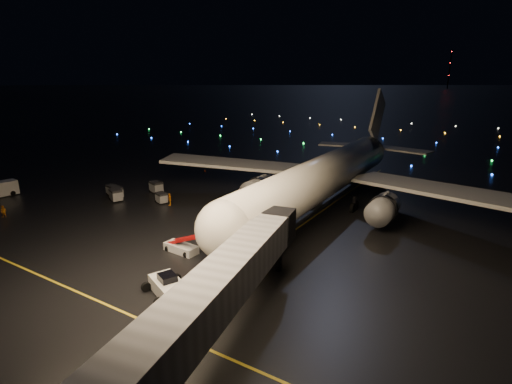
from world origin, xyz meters
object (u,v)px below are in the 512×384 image
(pushback_tug, at_px, (168,284))
(crew_b, at_px, (4,212))
(belt_loader, at_px, (181,240))
(airliner, at_px, (334,150))
(baggage_cart_1, at_px, (156,187))
(baggage_cart_3, at_px, (113,190))
(crew_c, at_px, (170,199))
(baggage_cart_0, at_px, (161,198))
(baggage_cart_4, at_px, (117,192))
(baggage_cart_2, at_px, (116,195))

(pushback_tug, bearing_deg, crew_b, -161.07)
(belt_loader, bearing_deg, airliner, 77.31)
(baggage_cart_1, xyz_separation_m, baggage_cart_3, (-5.08, -4.91, -0.11))
(baggage_cart_1, distance_m, baggage_cart_3, 7.06)
(crew_c, xyz_separation_m, baggage_cart_0, (-2.07, 0.30, -0.15))
(crew_b, bearing_deg, airliner, 7.22)
(baggage_cart_1, bearing_deg, pushback_tug, -25.78)
(belt_loader, bearing_deg, baggage_cart_4, 159.77)
(pushback_tug, height_order, baggage_cart_2, pushback_tug)
(baggage_cart_3, bearing_deg, baggage_cart_0, 17.56)
(airliner, bearing_deg, baggage_cart_4, -154.22)
(airliner, xyz_separation_m, crew_c, (-20.57, -13.91, -7.41))
(crew_b, bearing_deg, baggage_cart_2, 30.39)
(baggage_cart_0, bearing_deg, baggage_cart_1, 163.35)
(pushback_tug, relative_size, baggage_cart_4, 2.01)
(airliner, height_order, crew_b, airliner)
(baggage_cart_1, bearing_deg, crew_c, -12.93)
(pushback_tug, height_order, baggage_cart_0, pushback_tug)
(belt_loader, height_order, baggage_cart_2, belt_loader)
(crew_c, bearing_deg, baggage_cart_4, -111.13)
(airliner, xyz_separation_m, baggage_cart_1, (-27.58, -9.85, -7.42))
(airliner, xyz_separation_m, crew_b, (-36.49, -30.17, -7.50))
(pushback_tug, bearing_deg, baggage_cart_4, 171.90)
(pushback_tug, bearing_deg, baggage_cart_0, 159.88)
(pushback_tug, bearing_deg, airliner, 109.83)
(airliner, height_order, baggage_cart_0, airliner)
(baggage_cart_0, bearing_deg, pushback_tug, -23.51)
(airliner, bearing_deg, pushback_tug, -94.92)
(baggage_cart_1, bearing_deg, crew_b, -96.52)
(crew_c, relative_size, baggage_cart_0, 1.01)
(airliner, bearing_deg, crew_b, -141.11)
(baggage_cart_0, height_order, baggage_cart_2, baggage_cart_2)
(crew_b, relative_size, baggage_cart_0, 0.91)
(crew_b, bearing_deg, baggage_cart_0, 17.74)
(crew_b, xyz_separation_m, baggage_cart_0, (13.85, 16.56, -0.06))
(crew_c, bearing_deg, airliner, 94.81)
(belt_loader, relative_size, baggage_cart_3, 3.02)
(baggage_cart_0, xyz_separation_m, baggage_cart_1, (-4.94, 3.76, 0.14))
(baggage_cart_3, bearing_deg, crew_c, 15.05)
(crew_c, distance_m, baggage_cart_4, 10.38)
(baggage_cart_3, bearing_deg, baggage_cart_4, -7.86)
(baggage_cart_2, xyz_separation_m, baggage_cart_4, (-1.33, 1.27, -0.07))
(pushback_tug, xyz_separation_m, crew_b, (-34.04, 3.05, -0.12))
(baggage_cart_0, bearing_deg, crew_c, 12.51)
(airliner, relative_size, crew_b, 34.03)
(baggage_cart_3, bearing_deg, crew_b, -92.90)
(baggage_cart_2, distance_m, baggage_cart_4, 1.84)
(airliner, height_order, belt_loader, airliner)
(crew_b, relative_size, baggage_cart_1, 0.78)
(crew_b, distance_m, baggage_cart_4, 15.84)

